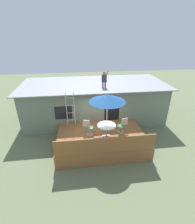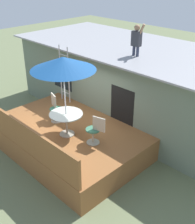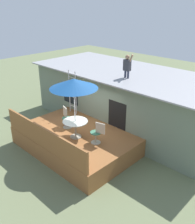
{
  "view_description": "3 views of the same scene",
  "coord_description": "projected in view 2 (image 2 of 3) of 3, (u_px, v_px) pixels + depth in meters",
  "views": [
    {
      "loc": [
        -1.24,
        -8.06,
        6.23
      ],
      "look_at": [
        -0.14,
        0.48,
        2.02
      ],
      "focal_mm": 26.48,
      "sensor_mm": 36.0,
      "label": 1
    },
    {
      "loc": [
        6.5,
        -5.08,
        5.67
      ],
      "look_at": [
        0.6,
        0.8,
        1.33
      ],
      "focal_mm": 46.07,
      "sensor_mm": 36.0,
      "label": 2
    },
    {
      "loc": [
        7.38,
        -6.26,
        6.09
      ],
      "look_at": [
        0.29,
        1.04,
        1.54
      ],
      "focal_mm": 40.31,
      "sensor_mm": 36.0,
      "label": 3
    }
  ],
  "objects": [
    {
      "name": "person_figure",
      "position": [
        137.0,
        38.0,
        9.58
      ],
      "size": [
        0.47,
        0.2,
        1.11
      ],
      "color": "#33384C",
      "rests_on": "house"
    },
    {
      "name": "patio_umbrella",
      "position": [
        63.0,
        63.0,
        8.09
      ],
      "size": [
        1.9,
        1.9,
        2.54
      ],
      "color": "silver",
      "rests_on": "deck"
    },
    {
      "name": "patio_chair_right",
      "position": [
        95.0,
        130.0,
        8.51
      ],
      "size": [
        0.61,
        0.44,
        0.92
      ],
      "rotation": [
        0.0,
        0.0,
        -2.87
      ],
      "color": "#A59E8C",
      "rests_on": "deck"
    },
    {
      "name": "patio_chair_left",
      "position": [
        55.0,
        108.0,
        9.79
      ],
      "size": [
        0.61,
        0.44,
        0.92
      ],
      "rotation": [
        0.0,
        0.0,
        -0.32
      ],
      "color": "#A59E8C",
      "rests_on": "deck"
    },
    {
      "name": "deck",
      "position": [
        68.0,
        138.0,
        9.7
      ],
      "size": [
        5.1,
        3.44,
        0.8
      ],
      "primitive_type": "cube",
      "color": "brown",
      "rests_on": "ground"
    },
    {
      "name": "ground_plane",
      "position": [
        69.0,
        148.0,
        9.88
      ],
      "size": [
        40.0,
        40.0,
        0.0
      ],
      "primitive_type": "plane",
      "color": "#66704C"
    },
    {
      "name": "step_ladder",
      "position": [
        65.0,
        74.0,
        10.92
      ],
      "size": [
        0.52,
        0.04,
        2.2
      ],
      "color": "silver",
      "rests_on": "deck"
    },
    {
      "name": "deck_railing",
      "position": [
        22.0,
        136.0,
        8.26
      ],
      "size": [
        5.0,
        0.08,
        0.9
      ],
      "primitive_type": "cube",
      "color": "brown",
      "rests_on": "deck"
    },
    {
      "name": "house",
      "position": [
        137.0,
        82.0,
        11.48
      ],
      "size": [
        10.5,
        4.5,
        2.83
      ],
      "color": "slate",
      "rests_on": "ground"
    },
    {
      "name": "patio_table",
      "position": [
        66.0,
        118.0,
        8.91
      ],
      "size": [
        1.04,
        1.04,
        0.74
      ],
      "color": "#A59E8C",
      "rests_on": "deck"
    }
  ]
}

